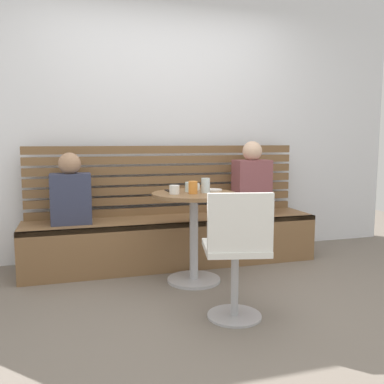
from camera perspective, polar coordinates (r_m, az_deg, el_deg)
The scene contains 15 objects.
ground at distance 2.92m, azimuth 3.41°, elevation -16.39°, with size 8.00×8.00×0.00m, color #70665B.
back_wall at distance 4.26m, azimuth -4.13°, elevation 10.96°, with size 5.20×0.10×2.90m, color silver.
booth_bench at distance 3.94m, azimuth -2.57°, elevation -6.72°, with size 2.70×0.52×0.44m.
booth_backrest at distance 4.08m, azimuth -3.43°, elevation 1.69°, with size 2.65×0.04×0.67m.
cafe_table at distance 3.40m, azimuth 0.25°, elevation -3.81°, with size 0.68×0.68×0.74m.
white_chair at distance 2.68m, azimuth 6.16°, elevation -8.04°, with size 0.48×0.48×0.85m.
person_adult at distance 4.09m, azimuth 8.17°, elevation 1.36°, with size 0.34×0.22×0.71m.
person_child_left at distance 3.75m, azimuth -16.27°, elevation -0.08°, with size 0.34×0.22×0.62m.
cup_ceramic_white at distance 3.28m, azimuth -2.42°, elevation 0.32°, with size 0.08×0.08×0.07m, color white.
cup_glass_tall at distance 3.36m, azimuth 1.87°, elevation 0.91°, with size 0.07×0.07×0.12m, color silver.
cup_espresso_small at distance 3.54m, azimuth 0.62°, elevation 0.70°, with size 0.06×0.06×0.06m, color silver.
cup_tumbler_orange at distance 3.30m, azimuth 0.14°, elevation 0.63°, with size 0.07×0.07×0.10m, color orange.
cup_glass_short at distance 3.43m, azimuth -0.29°, elevation 0.70°, with size 0.08×0.08×0.08m, color silver.
plate_small at distance 3.51m, azimuth 2.74°, elevation 0.29°, with size 0.17×0.17×0.01m, color white.
phone_on_table at distance 3.48m, azimuth -2.95°, elevation 0.19°, with size 0.07×0.14×0.01m, color black.
Camera 1 is at (-0.92, -2.51, 1.16)m, focal length 38.98 mm.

